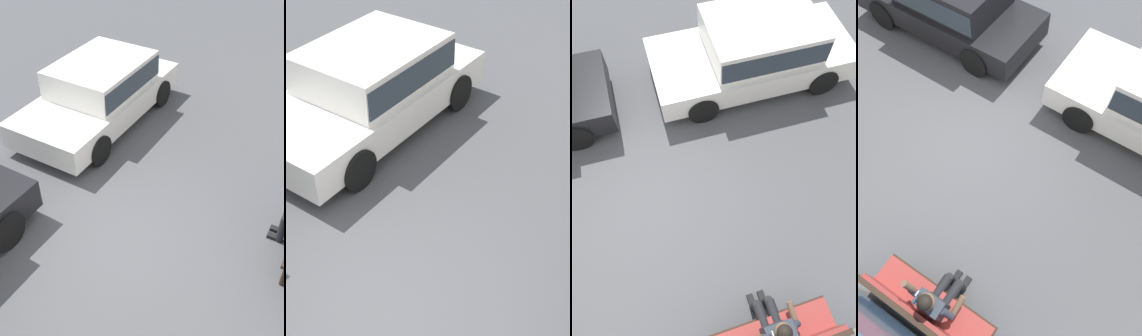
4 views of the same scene
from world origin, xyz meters
TOP-DOWN VIEW (x-y plane):
  - ground_plane at (0.00, 0.00)m, footprint 60.00×60.00m
  - person_on_phone at (-1.45, 2.67)m, footprint 0.73×0.74m
  - parked_car_near at (-3.08, -2.27)m, footprint 4.30×2.05m

SIDE VIEW (x-z plane):
  - ground_plane at x=0.00m, z-range 0.00..0.00m
  - person_on_phone at x=-1.45m, z-range 0.04..1.41m
  - parked_car_near at x=-3.08m, z-range 0.07..1.48m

